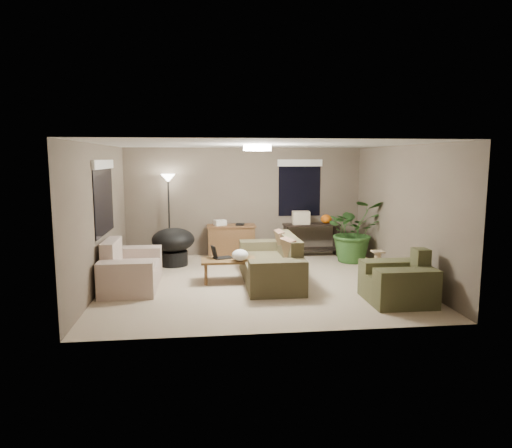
{
  "coord_description": "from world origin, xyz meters",
  "views": [
    {
      "loc": [
        -0.96,
        -8.1,
        2.26
      ],
      "look_at": [
        0.0,
        0.2,
        1.05
      ],
      "focal_mm": 32.0,
      "sensor_mm": 36.0,
      "label": 1
    }
  ],
  "objects": [
    {
      "name": "room_shell",
      "position": [
        0.0,
        0.0,
        1.25
      ],
      "size": [
        5.5,
        5.5,
        5.5
      ],
      "color": "#BDA68C",
      "rests_on": "ground"
    },
    {
      "name": "desk_papers",
      "position": [
        -0.5,
        2.16,
        0.8
      ],
      "size": [
        0.71,
        0.31,
        0.12
      ],
      "color": "silver",
      "rests_on": "desk"
    },
    {
      "name": "houseplant",
      "position": [
        2.31,
        1.43,
        0.54
      ],
      "size": [
        1.24,
        1.38,
        1.07
      ],
      "primitive_type": "imported",
      "color": "#2D5923",
      "rests_on": "ground"
    },
    {
      "name": "desk",
      "position": [
        -0.34,
        2.17,
        0.38
      ],
      "size": [
        1.1,
        0.5,
        0.75
      ],
      "color": "brown",
      "rests_on": "ground"
    },
    {
      "name": "papasan_chair",
      "position": [
        -1.61,
        1.53,
        0.47
      ],
      "size": [
        1.18,
        1.18,
        0.8
      ],
      "color": "black",
      "rests_on": "ground"
    },
    {
      "name": "floor_lamp",
      "position": [
        -1.73,
        2.18,
        1.6
      ],
      "size": [
        0.32,
        0.32,
        1.91
      ],
      "color": "black",
      "rests_on": "ground"
    },
    {
      "name": "cardboard_box",
      "position": [
        1.27,
        2.16,
        0.9
      ],
      "size": [
        0.42,
        0.33,
        0.29
      ],
      "primitive_type": "cube",
      "rotation": [
        0.0,
        0.0,
        -0.08
      ],
      "color": "beige",
      "rests_on": "console_table"
    },
    {
      "name": "window_back",
      "position": [
        1.3,
        2.48,
        1.79
      ],
      "size": [
        1.06,
        0.05,
        1.33
      ],
      "color": "black",
      "rests_on": "room_shell"
    },
    {
      "name": "pumpkin",
      "position": [
        1.87,
        2.16,
        0.85
      ],
      "size": [
        0.31,
        0.31,
        0.21
      ],
      "primitive_type": "ellipsoid",
      "rotation": [
        0.0,
        0.0,
        -0.27
      ],
      "color": "orange",
      "rests_on": "console_table"
    },
    {
      "name": "loveseat",
      "position": [
        -2.27,
        -0.08,
        0.3
      ],
      "size": [
        0.9,
        1.6,
        0.85
      ],
      "color": "beige",
      "rests_on": "ground"
    },
    {
      "name": "console_table",
      "position": [
        1.52,
        2.16,
        0.44
      ],
      "size": [
        1.3,
        0.4,
        0.75
      ],
      "color": "black",
      "rests_on": "ground"
    },
    {
      "name": "laptop",
      "position": [
        -0.69,
        0.19,
        0.48
      ],
      "size": [
        0.42,
        0.33,
        0.24
      ],
      "color": "black",
      "rests_on": "coffee_table"
    },
    {
      "name": "armchair",
      "position": [
        2.08,
        -1.42,
        0.3
      ],
      "size": [
        0.95,
        1.0,
        0.85
      ],
      "color": "#4C4D2E",
      "rests_on": "ground"
    },
    {
      "name": "window_left",
      "position": [
        -2.73,
        0.3,
        1.78
      ],
      "size": [
        0.05,
        1.56,
        1.33
      ],
      "color": "black",
      "rests_on": "room_shell"
    },
    {
      "name": "throw_pillows",
      "position": [
        0.53,
        0.02,
        0.65
      ],
      "size": [
        0.33,
        1.38,
        0.47
      ],
      "color": "#8C7251",
      "rests_on": "main_sofa"
    },
    {
      "name": "coffee_table",
      "position": [
        -0.52,
        0.09,
        0.36
      ],
      "size": [
        1.0,
        0.55,
        0.42
      ],
      "color": "brown",
      "rests_on": "ground"
    },
    {
      "name": "plastic_bag",
      "position": [
        -0.32,
        -0.06,
        0.52
      ],
      "size": [
        0.31,
        0.28,
        0.21
      ],
      "primitive_type": "ellipsoid",
      "rotation": [
        0.0,
        0.0,
        -0.05
      ],
      "color": "white",
      "rests_on": "coffee_table"
    },
    {
      "name": "cat_scratching_post",
      "position": [
        2.34,
        0.13,
        0.21
      ],
      "size": [
        0.32,
        0.32,
        0.5
      ],
      "color": "tan",
      "rests_on": "ground"
    },
    {
      "name": "main_sofa",
      "position": [
        0.28,
        0.02,
        0.29
      ],
      "size": [
        0.95,
        2.2,
        0.85
      ],
      "color": "brown",
      "rests_on": "ground"
    },
    {
      "name": "ceiling_fixture",
      "position": [
        0.0,
        0.0,
        2.44
      ],
      "size": [
        0.5,
        0.5,
        0.1
      ],
      "primitive_type": "cylinder",
      "color": "white",
      "rests_on": "room_shell"
    }
  ]
}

